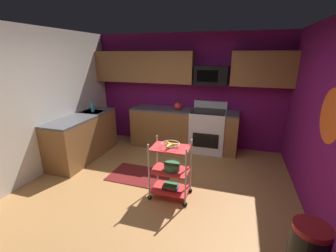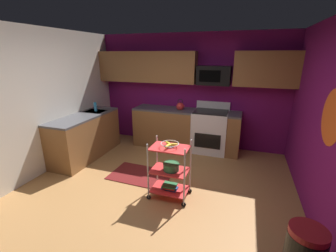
{
  "view_description": "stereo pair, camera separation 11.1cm",
  "coord_description": "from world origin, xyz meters",
  "px_view_note": "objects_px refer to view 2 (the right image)",
  "views": [
    {
      "loc": [
        1.14,
        -2.84,
        2.14
      ],
      "look_at": [
        0.14,
        0.44,
        1.05
      ],
      "focal_mm": 24.25,
      "sensor_mm": 36.0,
      "label": 1
    },
    {
      "loc": [
        1.25,
        -2.8,
        2.14
      ],
      "look_at": [
        0.14,
        0.44,
        1.05
      ],
      "focal_mm": 24.25,
      "sensor_mm": 36.0,
      "label": 2
    }
  ],
  "objects_px": {
    "oven_range": "(210,131)",
    "microwave": "(214,75)",
    "rolling_cart": "(170,170)",
    "kettle": "(180,106)",
    "dish_soap_bottle": "(95,107)",
    "mixing_bowl_large": "(171,167)",
    "fruit_bowl": "(170,144)",
    "book_stack": "(170,187)"
  },
  "relations": [
    {
      "from": "oven_range",
      "to": "book_stack",
      "type": "height_order",
      "value": "oven_range"
    },
    {
      "from": "microwave",
      "to": "kettle",
      "type": "bearing_deg",
      "value": -171.28
    },
    {
      "from": "fruit_bowl",
      "to": "mixing_bowl_large",
      "type": "xyz_separation_m",
      "value": [
        0.02,
        0.0,
        -0.36
      ]
    },
    {
      "from": "book_stack",
      "to": "microwave",
      "type": "bearing_deg",
      "value": 81.88
    },
    {
      "from": "rolling_cart",
      "to": "book_stack",
      "type": "xyz_separation_m",
      "value": [
        0.0,
        0.0,
        -0.29
      ]
    },
    {
      "from": "mixing_bowl_large",
      "to": "book_stack",
      "type": "height_order",
      "value": "mixing_bowl_large"
    },
    {
      "from": "fruit_bowl",
      "to": "kettle",
      "type": "distance_m",
      "value": 2.02
    },
    {
      "from": "mixing_bowl_large",
      "to": "dish_soap_bottle",
      "type": "relative_size",
      "value": 1.26
    },
    {
      "from": "fruit_bowl",
      "to": "kettle",
      "type": "bearing_deg",
      "value": 101.69
    },
    {
      "from": "rolling_cart",
      "to": "dish_soap_bottle",
      "type": "distance_m",
      "value": 2.53
    },
    {
      "from": "microwave",
      "to": "rolling_cart",
      "type": "distance_m",
      "value": 2.45
    },
    {
      "from": "mixing_bowl_large",
      "to": "dish_soap_bottle",
      "type": "distance_m",
      "value": 2.54
    },
    {
      "from": "book_stack",
      "to": "kettle",
      "type": "distance_m",
      "value": 2.18
    },
    {
      "from": "mixing_bowl_large",
      "to": "book_stack",
      "type": "xyz_separation_m",
      "value": [
        -0.02,
        0.0,
        -0.35
      ]
    },
    {
      "from": "rolling_cart",
      "to": "microwave",
      "type": "bearing_deg",
      "value": 81.88
    },
    {
      "from": "microwave",
      "to": "mixing_bowl_large",
      "type": "relative_size",
      "value": 2.78
    },
    {
      "from": "microwave",
      "to": "rolling_cart",
      "type": "bearing_deg",
      "value": -98.12
    },
    {
      "from": "book_stack",
      "to": "dish_soap_bottle",
      "type": "bearing_deg",
      "value": 150.61
    },
    {
      "from": "kettle",
      "to": "dish_soap_bottle",
      "type": "bearing_deg",
      "value": -156.14
    },
    {
      "from": "oven_range",
      "to": "fruit_bowl",
      "type": "bearing_deg",
      "value": -98.56
    },
    {
      "from": "kettle",
      "to": "fruit_bowl",
      "type": "bearing_deg",
      "value": -78.31
    },
    {
      "from": "fruit_bowl",
      "to": "rolling_cart",
      "type": "bearing_deg",
      "value": 153.43
    },
    {
      "from": "fruit_bowl",
      "to": "oven_range",
      "type": "bearing_deg",
      "value": 81.44
    },
    {
      "from": "rolling_cart",
      "to": "fruit_bowl",
      "type": "xyz_separation_m",
      "value": [
        0.0,
        -0.0,
        0.42
      ]
    },
    {
      "from": "oven_range",
      "to": "dish_soap_bottle",
      "type": "xyz_separation_m",
      "value": [
        -2.45,
        -0.77,
        0.54
      ]
    },
    {
      "from": "microwave",
      "to": "rolling_cart",
      "type": "height_order",
      "value": "microwave"
    },
    {
      "from": "rolling_cart",
      "to": "oven_range",
      "type": "bearing_deg",
      "value": 81.44
    },
    {
      "from": "fruit_bowl",
      "to": "book_stack",
      "type": "bearing_deg",
      "value": 90.0
    },
    {
      "from": "oven_range",
      "to": "rolling_cart",
      "type": "distance_m",
      "value": 2.01
    },
    {
      "from": "book_stack",
      "to": "kettle",
      "type": "xyz_separation_m",
      "value": [
        -0.41,
        1.98,
        0.83
      ]
    },
    {
      "from": "rolling_cart",
      "to": "book_stack",
      "type": "height_order",
      "value": "rolling_cart"
    },
    {
      "from": "oven_range",
      "to": "dish_soap_bottle",
      "type": "height_order",
      "value": "dish_soap_bottle"
    },
    {
      "from": "book_stack",
      "to": "dish_soap_bottle",
      "type": "distance_m",
      "value": 2.61
    },
    {
      "from": "oven_range",
      "to": "mixing_bowl_large",
      "type": "relative_size",
      "value": 4.37
    },
    {
      "from": "oven_range",
      "to": "fruit_bowl",
      "type": "distance_m",
      "value": 2.04
    },
    {
      "from": "book_stack",
      "to": "dish_soap_bottle",
      "type": "relative_size",
      "value": 1.25
    },
    {
      "from": "oven_range",
      "to": "microwave",
      "type": "relative_size",
      "value": 1.57
    },
    {
      "from": "kettle",
      "to": "oven_range",
      "type": "bearing_deg",
      "value": 0.31
    },
    {
      "from": "fruit_bowl",
      "to": "mixing_bowl_large",
      "type": "height_order",
      "value": "fruit_bowl"
    },
    {
      "from": "rolling_cart",
      "to": "fruit_bowl",
      "type": "height_order",
      "value": "rolling_cart"
    },
    {
      "from": "kettle",
      "to": "mixing_bowl_large",
      "type": "bearing_deg",
      "value": -77.68
    },
    {
      "from": "microwave",
      "to": "mixing_bowl_large",
      "type": "xyz_separation_m",
      "value": [
        -0.28,
        -2.09,
        -1.18
      ]
    }
  ]
}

